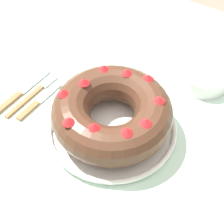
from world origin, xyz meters
TOP-DOWN VIEW (x-y plane):
  - dining_table at (0.00, 0.00)m, footprint 1.60×1.24m
  - serving_dish at (0.01, -0.02)m, footprint 0.31×0.31m
  - bundt_cake at (0.01, -0.02)m, footprint 0.28×0.28m
  - fork at (-0.23, -0.04)m, footprint 0.02×0.18m
  - serving_knife at (-0.26, -0.06)m, footprint 0.02×0.19m
  - cake_knife at (-0.20, -0.06)m, footprint 0.02×0.16m
  - side_bowl at (0.12, 0.25)m, footprint 0.13×0.13m
  - napkin at (0.29, -0.02)m, footprint 0.19×0.15m

SIDE VIEW (x-z plane):
  - dining_table at x=0.00m, z-range 0.31..1.06m
  - napkin at x=0.29m, z-range 0.75..0.76m
  - fork at x=-0.23m, z-range 0.75..0.76m
  - serving_knife at x=-0.26m, z-range 0.75..0.76m
  - cake_knife at x=-0.20m, z-range 0.75..0.76m
  - serving_dish at x=0.01m, z-range 0.75..0.77m
  - side_bowl at x=0.12m, z-range 0.75..0.80m
  - bundt_cake at x=0.01m, z-range 0.77..0.87m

